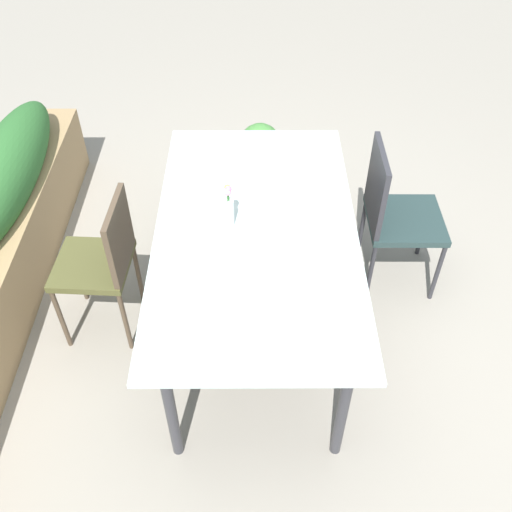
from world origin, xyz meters
The scene contains 6 objects.
ground_plane centered at (0.00, 0.00, 0.00)m, with size 12.00×12.00×0.00m, color gray.
dining_table centered at (0.07, -0.08, 0.72)m, with size 1.85×1.03×0.77m.
chair_far_side centered at (0.10, 0.75, 0.54)m, with size 0.43×0.43×0.92m.
chair_near_right centered at (0.49, -0.90, 0.55)m, with size 0.45×0.45×0.95m.
flower_vase centered at (0.11, 0.06, 0.88)m, with size 0.06×0.06×0.25m.
potted_plant centered at (1.51, -0.12, 0.25)m, with size 0.31×0.31×0.49m.
Camera 1 is at (-2.11, -0.07, 2.73)m, focal length 40.24 mm.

